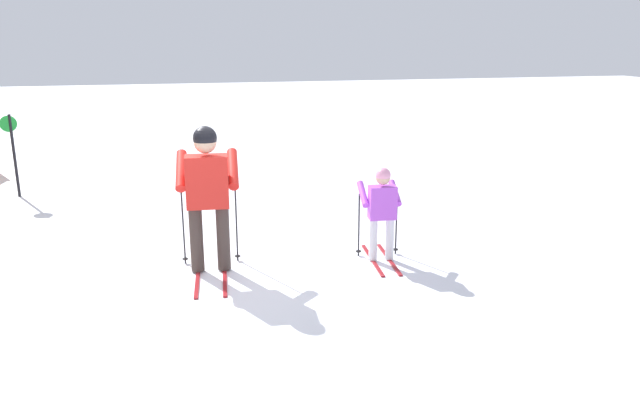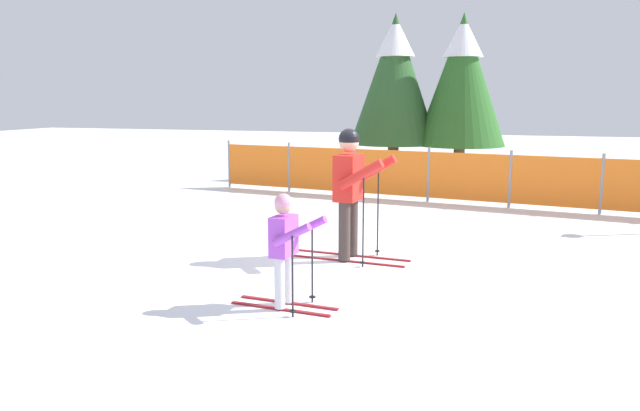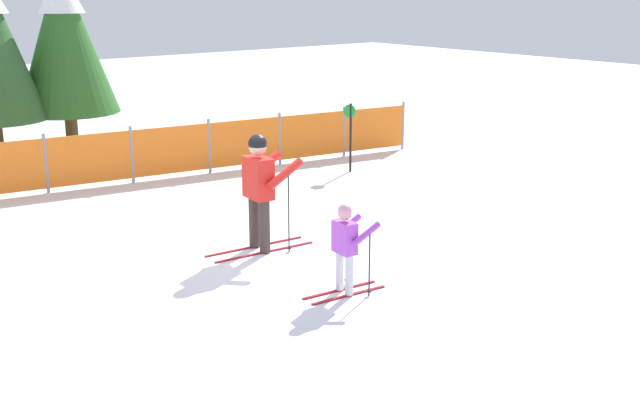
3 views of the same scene
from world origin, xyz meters
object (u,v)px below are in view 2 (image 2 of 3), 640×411
object	(u,v)px
skier_adult	(351,182)
conifer_far	(462,78)
safety_fence	(468,177)
conifer_near	(395,77)
skier_child	(286,241)

from	to	relation	value
skier_adult	conifer_far	world-z (taller)	conifer_far
safety_fence	conifer_near	bearing A→B (deg)	120.17
skier_child	conifer_far	xyz separation A→B (m)	(0.86, 10.94, 1.95)
skier_adult	safety_fence	bearing A→B (deg)	81.05
conifer_near	skier_adult	bearing A→B (deg)	-83.26
safety_fence	skier_adult	bearing A→B (deg)	-103.87
safety_fence	conifer_far	size ratio (longest dim) A/B	2.67
skier_child	conifer_far	bearing A→B (deg)	91.03
skier_adult	conifer_far	xyz separation A→B (m)	(0.71, 8.83, 1.60)
conifer_near	conifer_far	bearing A→B (deg)	1.48
safety_fence	conifer_far	xyz separation A→B (m)	(-0.50, 3.92, 2.09)
skier_adult	conifer_near	size ratio (longest dim) A/B	0.40
safety_fence	conifer_near	world-z (taller)	conifer_near
skier_adult	skier_child	xyz separation A→B (m)	(-0.15, -2.11, -0.35)
conifer_far	safety_fence	bearing A→B (deg)	-82.72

